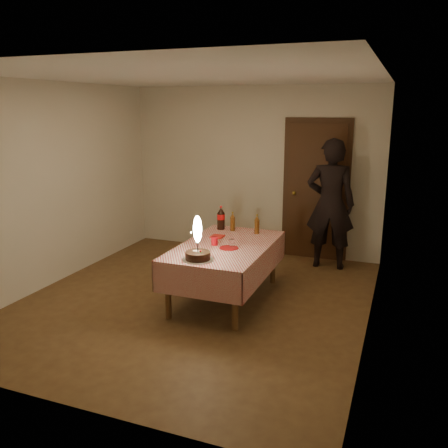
{
  "coord_description": "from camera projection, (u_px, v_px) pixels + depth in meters",
  "views": [
    {
      "loc": [
        2.25,
        -4.85,
        2.27
      ],
      "look_at": [
        0.32,
        0.14,
        0.95
      ],
      "focal_mm": 38.0,
      "sensor_mm": 36.0,
      "label": 1
    }
  ],
  "objects": [
    {
      "name": "clear_cup",
      "position": [
        232.0,
        243.0,
        5.53
      ],
      "size": [
        0.07,
        0.07,
        0.09
      ],
      "primitive_type": "cylinder",
      "color": "white",
      "rests_on": "dining_table"
    },
    {
      "name": "photographer",
      "position": [
        330.0,
        204.0,
        6.73
      ],
      "size": [
        0.71,
        0.5,
        1.87
      ],
      "color": "black",
      "rests_on": "ground"
    },
    {
      "name": "red_plate",
      "position": [
        229.0,
        248.0,
        5.48
      ],
      "size": [
        0.22,
        0.22,
        0.01
      ],
      "primitive_type": "cylinder",
      "color": "#A80B0E",
      "rests_on": "dining_table"
    },
    {
      "name": "birthday_cake",
      "position": [
        198.0,
        249.0,
        5.04
      ],
      "size": [
        0.34,
        0.34,
        0.48
      ],
      "color": "white",
      "rests_on": "dining_table"
    },
    {
      "name": "amber_bottle_right",
      "position": [
        257.0,
        225.0,
        6.09
      ],
      "size": [
        0.06,
        0.06,
        0.25
      ],
      "color": "#5E3310",
      "rests_on": "dining_table"
    },
    {
      "name": "amber_bottle_left",
      "position": [
        233.0,
        222.0,
        6.23
      ],
      "size": [
        0.06,
        0.06,
        0.25
      ],
      "color": "#5E3310",
      "rests_on": "dining_table"
    },
    {
      "name": "napkin_stack",
      "position": [
        217.0,
        236.0,
        5.94
      ],
      "size": [
        0.15,
        0.15,
        0.02
      ],
      "primitive_type": "cube",
      "color": "red",
      "rests_on": "dining_table"
    },
    {
      "name": "room_shell",
      "position": [
        198.0,
        163.0,
        5.38
      ],
      "size": [
        4.04,
        4.54,
        2.62
      ],
      "color": "beige",
      "rests_on": "ground"
    },
    {
      "name": "dining_table",
      "position": [
        226.0,
        252.0,
        5.64
      ],
      "size": [
        1.02,
        1.72,
        0.69
      ],
      "color": "brown",
      "rests_on": "ground"
    },
    {
      "name": "cola_bottle",
      "position": [
        221.0,
        218.0,
        6.3
      ],
      "size": [
        0.1,
        0.1,
        0.32
      ],
      "color": "black",
      "rests_on": "dining_table"
    },
    {
      "name": "red_cup",
      "position": [
        215.0,
        241.0,
        5.6
      ],
      "size": [
        0.08,
        0.08,
        0.1
      ],
      "primitive_type": "cylinder",
      "color": "#B00C14",
      "rests_on": "dining_table"
    },
    {
      "name": "ground",
      "position": [
        195.0,
        301.0,
        5.72
      ],
      "size": [
        4.0,
        4.5,
        0.01
      ],
      "primitive_type": "cube",
      "color": "brown",
      "rests_on": "ground"
    }
  ]
}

